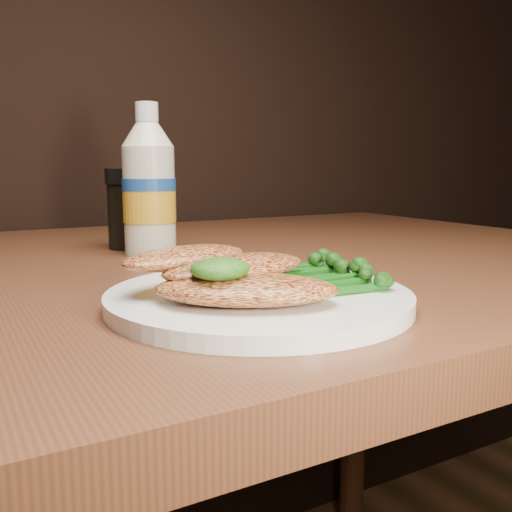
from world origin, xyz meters
TOP-DOWN VIEW (x-y plane):
  - plate at (-0.04, 0.81)m, footprint 0.24×0.24m
  - chicken_front at (-0.07, 0.78)m, footprint 0.15×0.13m
  - chicken_mid at (-0.06, 0.82)m, footprint 0.14×0.08m
  - chicken_back at (-0.09, 0.84)m, footprint 0.12×0.09m
  - pesto_front at (-0.09, 0.78)m, footprint 0.04×0.04m
  - broccolini_bundle at (0.01, 0.81)m, footprint 0.12×0.10m
  - mayo_bottle at (-0.03, 1.11)m, footprint 0.09×0.09m
  - pepper_grinder at (-0.05, 1.16)m, footprint 0.04×0.04m

SIDE VIEW (x-z plane):
  - plate at x=-0.04m, z-range 0.75..0.76m
  - broccolini_bundle at x=0.01m, z-range 0.76..0.78m
  - chicken_front at x=-0.07m, z-range 0.76..0.78m
  - chicken_mid at x=-0.06m, z-range 0.77..0.79m
  - chicken_back at x=-0.09m, z-range 0.78..0.80m
  - pesto_front at x=-0.09m, z-range 0.78..0.80m
  - pepper_grinder at x=-0.05m, z-range 0.75..0.85m
  - mayo_bottle at x=-0.03m, z-range 0.75..0.93m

